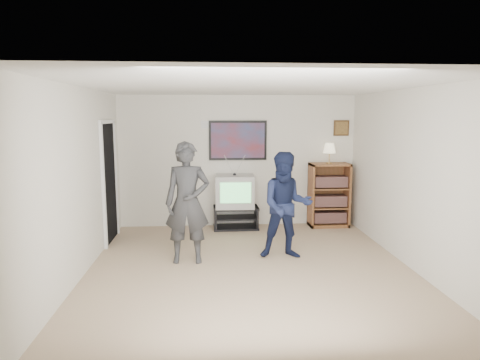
{
  "coord_description": "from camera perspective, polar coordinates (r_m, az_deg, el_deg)",
  "views": [
    {
      "loc": [
        -0.56,
        -5.63,
        2.13
      ],
      "look_at": [
        -0.09,
        0.77,
        1.15
      ],
      "focal_mm": 32.0,
      "sensor_mm": 36.0,
      "label": 1
    }
  ],
  "objects": [
    {
      "name": "bookshelf",
      "position": [
        8.38,
        11.76,
        -1.96
      ],
      "size": [
        0.74,
        0.42,
        1.22
      ],
      "primitive_type": null,
      "color": "brown",
      "rests_on": "room_shell"
    },
    {
      "name": "doorway",
      "position": [
        7.51,
        -17.08,
        -0.36
      ],
      "size": [
        0.03,
        0.85,
        2.0
      ],
      "primitive_type": "cube",
      "color": "black",
      "rests_on": "room_shell"
    },
    {
      "name": "controller_left",
      "position": [
        6.32,
        -6.62,
        1.05
      ],
      "size": [
        0.08,
        0.13,
        0.04
      ],
      "primitive_type": "cube",
      "rotation": [
        0.0,
        0.0,
        0.32
      ],
      "color": "white",
      "rests_on": "person_tall"
    },
    {
      "name": "media_stand",
      "position": [
        8.11,
        -0.56,
        -5.02
      ],
      "size": [
        0.85,
        0.48,
        0.42
      ],
      "rotation": [
        0.0,
        0.0,
        0.02
      ],
      "color": "black",
      "rests_on": "room_shell"
    },
    {
      "name": "room_shell",
      "position": [
        6.07,
        1.11,
        0.34
      ],
      "size": [
        4.51,
        5.0,
        2.51
      ],
      "color": "#94765E",
      "rests_on": "ground"
    },
    {
      "name": "poster",
      "position": [
        8.14,
        -0.29,
        5.3
      ],
      "size": [
        1.1,
        0.03,
        0.75
      ],
      "primitive_type": "cube",
      "color": "black",
      "rests_on": "room_shell"
    },
    {
      "name": "person_tall",
      "position": [
        6.2,
        -7.02,
        -3.02
      ],
      "size": [
        0.64,
        0.42,
        1.76
      ],
      "primitive_type": "imported",
      "rotation": [
        0.0,
        0.0,
        -0.0
      ],
      "color": "#2E2F31",
      "rests_on": "room_shell"
    },
    {
      "name": "person_short",
      "position": [
        6.39,
        6.19,
        -3.41
      ],
      "size": [
        0.81,
        0.65,
        1.6
      ],
      "primitive_type": "imported",
      "rotation": [
        0.0,
        0.0,
        -0.06
      ],
      "color": "#151C3B",
      "rests_on": "room_shell"
    },
    {
      "name": "air_vent",
      "position": [
        8.11,
        -4.2,
        7.38
      ],
      "size": [
        0.28,
        0.02,
        0.14
      ],
      "primitive_type": "cube",
      "color": "white",
      "rests_on": "room_shell"
    },
    {
      "name": "controller_right",
      "position": [
        6.54,
        6.33,
        -1.44
      ],
      "size": [
        0.04,
        0.13,
        0.04
      ],
      "primitive_type": "cube",
      "rotation": [
        0.0,
        0.0,
        0.01
      ],
      "color": "white",
      "rests_on": "person_short"
    },
    {
      "name": "small_picture",
      "position": [
        8.51,
        13.36,
        6.76
      ],
      "size": [
        0.3,
        0.03,
        0.3
      ],
      "primitive_type": "cube",
      "color": "#392712",
      "rests_on": "room_shell"
    },
    {
      "name": "table_lamp",
      "position": [
        8.28,
        11.82,
        3.53
      ],
      "size": [
        0.24,
        0.24,
        0.39
      ],
      "primitive_type": null,
      "color": "#F9EABD",
      "rests_on": "bookshelf"
    },
    {
      "name": "crt_television",
      "position": [
        8.0,
        -0.72,
        -1.47
      ],
      "size": [
        0.73,
        0.62,
        0.6
      ],
      "primitive_type": null,
      "rotation": [
        0.0,
        0.0,
        -0.03
      ],
      "color": "#AAAAA5",
      "rests_on": "media_stand"
    }
  ]
}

